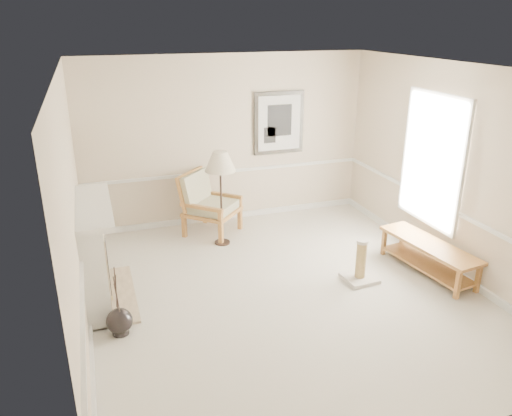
% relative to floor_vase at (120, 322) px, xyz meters
% --- Properties ---
extents(ground, '(5.50, 5.50, 0.00)m').
position_rel_floor_vase_xyz_m(ground, '(2.15, 0.29, -0.16)').
color(ground, silver).
rests_on(ground, ground).
extents(room, '(5.04, 5.54, 2.92)m').
position_rel_floor_vase_xyz_m(room, '(2.29, 0.37, 1.70)').
color(room, beige).
rests_on(room, ground).
extents(fireplace, '(0.64, 1.64, 1.31)m').
position_rel_floor_vase_xyz_m(fireplace, '(-0.19, 0.89, 0.48)').
color(fireplace, white).
rests_on(fireplace, ground).
extents(floor_vase, '(0.30, 0.30, 0.88)m').
position_rel_floor_vase_xyz_m(floor_vase, '(0.00, 0.00, 0.00)').
color(floor_vase, black).
rests_on(floor_vase, ground).
extents(armchair, '(1.14, 1.14, 1.04)m').
position_rel_floor_vase_xyz_m(armchair, '(1.63, 2.57, 0.40)').
color(armchair, '#B07039').
rests_on(armchair, ground).
extents(floor_lamp, '(0.49, 0.49, 1.53)m').
position_rel_floor_vase_xyz_m(floor_lamp, '(1.76, 2.03, 1.17)').
color(floor_lamp, black).
rests_on(floor_lamp, ground).
extents(bench, '(0.68, 1.65, 0.46)m').
position_rel_floor_vase_xyz_m(bench, '(4.30, 0.14, 0.14)').
color(bench, '#B07039').
rests_on(bench, ground).
extents(scratching_post, '(0.45, 0.45, 0.61)m').
position_rel_floor_vase_xyz_m(scratching_post, '(3.27, 0.24, 0.03)').
color(scratching_post, silver).
rests_on(scratching_post, ground).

